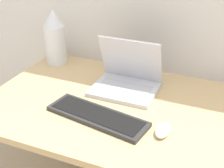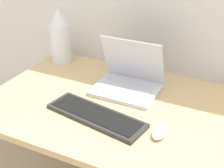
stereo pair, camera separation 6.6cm
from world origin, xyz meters
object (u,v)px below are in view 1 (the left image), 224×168
laptop (127,79)px  mouse (163,130)px  keyboard (97,116)px  vase (55,37)px

laptop → mouse: 0.38m
laptop → keyboard: bearing=-95.2°
keyboard → mouse: mouse is taller
vase → laptop: bearing=-16.0°
keyboard → mouse: 0.28m
laptop → mouse: (0.25, -0.28, -0.04)m
laptop → mouse: bearing=-48.2°
laptop → mouse: laptop is taller
laptop → keyboard: 0.29m
keyboard → vase: vase is taller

